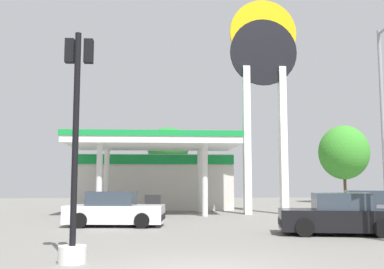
{
  "coord_description": "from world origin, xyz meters",
  "views": [
    {
      "loc": [
        -0.76,
        -9.13,
        1.77
      ],
      "look_at": [
        0.62,
        11.49,
        4.02
      ],
      "focal_mm": 41.82,
      "sensor_mm": 36.0,
      "label": 1
    }
  ],
  "objects_px": {
    "car_1": "(373,209)",
    "car_2": "(115,210)",
    "car_3": "(339,216)",
    "traffic_signal_1": "(75,171)",
    "tree_1": "(168,146)",
    "tree_2": "(344,152)",
    "station_pole_sign": "(264,76)"
  },
  "relations": [
    {
      "from": "station_pole_sign",
      "to": "tree_1",
      "type": "xyz_separation_m",
      "value": [
        -5.47,
        12.17,
        -3.21
      ]
    },
    {
      "from": "station_pole_sign",
      "to": "tree_2",
      "type": "relative_size",
      "value": 1.82
    },
    {
      "from": "station_pole_sign",
      "to": "car_1",
      "type": "distance_m",
      "value": 10.39
    },
    {
      "from": "car_1",
      "to": "tree_1",
      "type": "relative_size",
      "value": 0.67
    },
    {
      "from": "car_3",
      "to": "tree_1",
      "type": "xyz_separation_m",
      "value": [
        -5.62,
        22.39,
        4.21
      ]
    },
    {
      "from": "car_2",
      "to": "tree_2",
      "type": "bearing_deg",
      "value": 48.1
    },
    {
      "from": "traffic_signal_1",
      "to": "car_1",
      "type": "bearing_deg",
      "value": 37.81
    },
    {
      "from": "car_1",
      "to": "traffic_signal_1",
      "type": "bearing_deg",
      "value": -142.19
    },
    {
      "from": "car_2",
      "to": "tree_2",
      "type": "xyz_separation_m",
      "value": [
        18.31,
        20.41,
        3.87
      ]
    },
    {
      "from": "car_2",
      "to": "traffic_signal_1",
      "type": "distance_m",
      "value": 8.6
    },
    {
      "from": "station_pole_sign",
      "to": "tree_2",
      "type": "height_order",
      "value": "station_pole_sign"
    },
    {
      "from": "car_3",
      "to": "tree_1",
      "type": "bearing_deg",
      "value": 104.1
    },
    {
      "from": "tree_2",
      "to": "car_3",
      "type": "bearing_deg",
      "value": -113.18
    },
    {
      "from": "car_1",
      "to": "tree_1",
      "type": "bearing_deg",
      "value": 114.67
    },
    {
      "from": "car_1",
      "to": "car_3",
      "type": "height_order",
      "value": "car_1"
    },
    {
      "from": "station_pole_sign",
      "to": "car_1",
      "type": "xyz_separation_m",
      "value": [
        3.14,
        -6.57,
        -7.41
      ]
    },
    {
      "from": "car_3",
      "to": "traffic_signal_1",
      "type": "height_order",
      "value": "traffic_signal_1"
    },
    {
      "from": "car_1",
      "to": "traffic_signal_1",
      "type": "relative_size",
      "value": 0.83
    },
    {
      "from": "station_pole_sign",
      "to": "car_1",
      "type": "relative_size",
      "value": 2.91
    },
    {
      "from": "car_1",
      "to": "car_2",
      "type": "bearing_deg",
      "value": -179.4
    },
    {
      "from": "traffic_signal_1",
      "to": "station_pole_sign",
      "type": "bearing_deg",
      "value": 62.38
    },
    {
      "from": "tree_1",
      "to": "tree_2",
      "type": "relative_size",
      "value": 0.93
    },
    {
      "from": "station_pole_sign",
      "to": "car_1",
      "type": "height_order",
      "value": "station_pole_sign"
    },
    {
      "from": "tree_1",
      "to": "car_3",
      "type": "bearing_deg",
      "value": -75.9
    },
    {
      "from": "traffic_signal_1",
      "to": "car_2",
      "type": "bearing_deg",
      "value": 89.76
    },
    {
      "from": "station_pole_sign",
      "to": "car_3",
      "type": "height_order",
      "value": "station_pole_sign"
    },
    {
      "from": "station_pole_sign",
      "to": "car_2",
      "type": "distance_m",
      "value": 12.74
    },
    {
      "from": "traffic_signal_1",
      "to": "tree_1",
      "type": "relative_size",
      "value": 0.81
    },
    {
      "from": "car_1",
      "to": "car_3",
      "type": "xyz_separation_m",
      "value": [
        -2.99,
        -3.65,
        -0.01
      ]
    },
    {
      "from": "car_3",
      "to": "car_1",
      "type": "bearing_deg",
      "value": 50.66
    },
    {
      "from": "station_pole_sign",
      "to": "car_3",
      "type": "bearing_deg",
      "value": -89.14
    },
    {
      "from": "station_pole_sign",
      "to": "car_2",
      "type": "relative_size",
      "value": 3.06
    }
  ]
}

